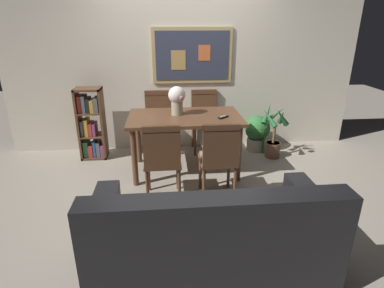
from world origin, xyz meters
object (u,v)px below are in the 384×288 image
(dining_table, at_px, (185,124))
(potted_palm, at_px, (274,134))
(bookshelf, at_px, (91,126))
(dining_chair_near_right, at_px, (219,155))
(leather_couch, at_px, (210,240))
(dining_chair_near_left, at_px, (162,156))
(flower_vase, at_px, (177,98))
(potted_ivy, at_px, (257,132))
(dining_chair_far_right, at_px, (205,116))
(dining_chair_far_left, at_px, (158,117))
(tv_remote, at_px, (223,117))

(dining_table, relative_size, potted_palm, 1.80)
(dining_table, distance_m, bookshelf, 1.43)
(dining_chair_near_right, distance_m, leather_couch, 1.16)
(dining_chair_near_left, bearing_deg, flower_vase, 76.09)
(dining_table, distance_m, potted_ivy, 1.36)
(dining_table, relative_size, dining_chair_far_right, 1.56)
(dining_chair_near_left, relative_size, bookshelf, 0.89)
(dining_chair_far_left, xyz_separation_m, flower_vase, (0.26, -0.68, 0.43))
(potted_palm, bearing_deg, dining_chair_far_right, 156.44)
(bookshelf, height_order, tv_remote, bookshelf)
(potted_palm, bearing_deg, tv_remote, -151.19)
(potted_palm, bearing_deg, bookshelf, 174.71)
(dining_table, bearing_deg, tv_remote, -15.62)
(dining_chair_near_left, bearing_deg, dining_chair_far_right, 66.52)
(leather_couch, bearing_deg, dining_chair_far_left, 98.86)
(flower_vase, bearing_deg, tv_remote, -20.49)
(dining_chair_far_right, xyz_separation_m, bookshelf, (-1.65, -0.17, -0.06))
(dining_table, xyz_separation_m, dining_chair_far_right, (0.35, 0.75, -0.12))
(dining_table, xyz_separation_m, flower_vase, (-0.09, 0.08, 0.32))
(potted_ivy, bearing_deg, dining_chair_far_left, 175.11)
(bookshelf, xyz_separation_m, potted_ivy, (2.45, 0.05, -0.19))
(dining_chair_far_left, xyz_separation_m, bookshelf, (-0.95, -0.18, -0.06))
(dining_chair_near_right, height_order, tv_remote, dining_chair_near_right)
(dining_chair_far_left, xyz_separation_m, potted_ivy, (1.50, -0.13, -0.24))
(dining_table, relative_size, leather_couch, 0.79)
(tv_remote, bearing_deg, dining_table, 164.38)
(dining_table, xyz_separation_m, potted_ivy, (1.15, 0.63, -0.36))
(bookshelf, bearing_deg, tv_remote, -21.68)
(potted_palm, xyz_separation_m, flower_vase, (-1.39, -0.25, 0.61))
(leather_couch, distance_m, potted_palm, 2.51)
(dining_table, relative_size, flower_vase, 3.95)
(dining_table, distance_m, leather_couch, 1.89)
(dining_table, relative_size, potted_ivy, 2.36)
(dining_chair_near_left, height_order, dining_chair_near_right, same)
(dining_chair_far_right, height_order, dining_chair_near_right, same)
(dining_chair_far_left, bearing_deg, bookshelf, -169.13)
(dining_chair_far_left, bearing_deg, dining_chair_far_right, -0.68)
(dining_chair_near_left, distance_m, potted_palm, 1.93)
(dining_chair_near_right, bearing_deg, potted_ivy, 58.59)
(dining_chair_near_right, bearing_deg, dining_chair_far_left, 113.73)
(dining_chair_near_right, distance_m, potted_ivy, 1.63)
(dining_chair_far_left, bearing_deg, flower_vase, -69.21)
(dining_table, height_order, dining_chair_near_right, dining_chair_near_right)
(bookshelf, xyz_separation_m, tv_remote, (1.76, -0.70, 0.29))
(dining_table, height_order, potted_ivy, dining_table)
(dining_chair_near_left, relative_size, potted_palm, 1.15)
(dining_chair_far_right, relative_size, dining_chair_near_right, 1.00)
(dining_chair_far_left, distance_m, potted_palm, 1.71)
(dining_table, bearing_deg, dining_chair_far_left, 114.84)
(dining_chair_far_right, xyz_separation_m, dining_chair_near_right, (-0.04, -1.49, 0.00))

